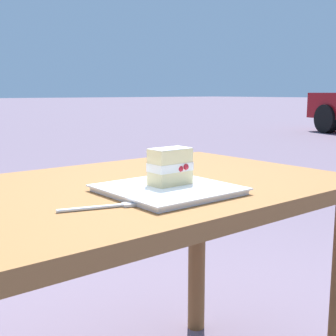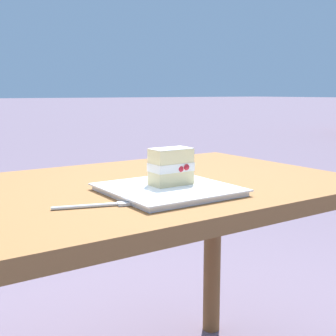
{
  "view_description": "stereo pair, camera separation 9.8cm",
  "coord_description": "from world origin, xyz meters",
  "views": [
    {
      "loc": [
        -0.47,
        -0.98,
        0.98
      ],
      "look_at": [
        0.21,
        -0.14,
        0.8
      ],
      "focal_mm": 48.35,
      "sensor_mm": 36.0,
      "label": 1
    },
    {
      "loc": [
        -0.39,
        -1.04,
        0.98
      ],
      "look_at": [
        0.21,
        -0.14,
        0.8
      ],
      "focal_mm": 48.35,
      "sensor_mm": 36.0,
      "label": 2
    }
  ],
  "objects": [
    {
      "name": "patio_table",
      "position": [
        0.0,
        0.0,
        0.64
      ],
      "size": [
        1.59,
        0.76,
        0.74
      ],
      "color": "brown",
      "rests_on": "ground"
    },
    {
      "name": "dessert_plate",
      "position": [
        0.21,
        -0.14,
        0.75
      ],
      "size": [
        0.29,
        0.29,
        0.02
      ],
      "color": "white",
      "rests_on": "patio_table"
    },
    {
      "name": "cake_slice",
      "position": [
        0.23,
        -0.13,
        0.8
      ],
      "size": [
        0.1,
        0.07,
        0.09
      ],
      "color": "#EAD18C",
      "rests_on": "dessert_plate"
    },
    {
      "name": "dessert_fork",
      "position": [
        0.0,
        -0.18,
        0.74
      ],
      "size": [
        0.17,
        0.07,
        0.01
      ],
      "color": "silver",
      "rests_on": "patio_table"
    }
  ]
}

